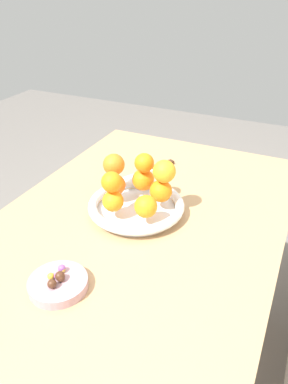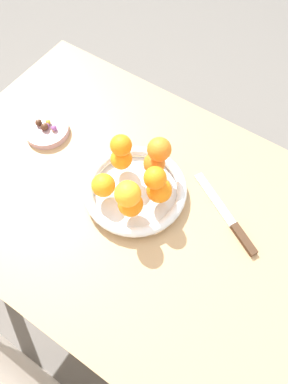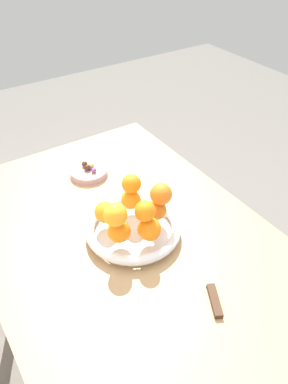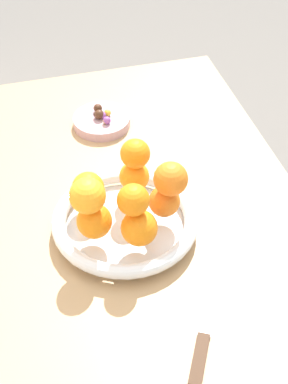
% 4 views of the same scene
% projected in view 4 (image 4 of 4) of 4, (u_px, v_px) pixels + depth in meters
% --- Properties ---
extents(dining_table, '(1.10, 0.76, 0.74)m').
position_uv_depth(dining_table, '(116.00, 260.00, 1.16)').
color(dining_table, tan).
rests_on(dining_table, ground_plane).
extents(fruit_bowl, '(0.27, 0.27, 0.04)m').
position_uv_depth(fruit_bowl, '(125.00, 222.00, 1.08)').
color(fruit_bowl, silver).
rests_on(fruit_bowl, dining_table).
extents(candy_dish, '(0.13, 0.13, 0.02)m').
position_uv_depth(candy_dish, '(102.00, 121.00, 1.32)').
color(candy_dish, '#B28C99').
rests_on(candy_dish, dining_table).
extents(orange_0, '(0.06, 0.06, 0.06)m').
position_uv_depth(orange_0, '(94.00, 221.00, 1.01)').
color(orange_0, orange).
rests_on(orange_0, fruit_bowl).
extents(orange_1, '(0.06, 0.06, 0.06)m').
position_uv_depth(orange_1, '(139.00, 228.00, 1.00)').
color(orange_1, orange).
rests_on(orange_1, fruit_bowl).
extents(orange_2, '(0.06, 0.06, 0.06)m').
position_uv_depth(orange_2, '(164.00, 201.00, 1.05)').
color(orange_2, orange).
rests_on(orange_2, fruit_bowl).
extents(orange_3, '(0.06, 0.06, 0.06)m').
position_uv_depth(orange_3, '(134.00, 176.00, 1.10)').
color(orange_3, orange).
rests_on(orange_3, fruit_bowl).
extents(orange_4, '(0.06, 0.06, 0.06)m').
position_uv_depth(orange_4, '(88.00, 188.00, 1.07)').
color(orange_4, orange).
rests_on(orange_4, fruit_bowl).
extents(orange_5, '(0.06, 0.06, 0.06)m').
position_uv_depth(orange_5, '(135.00, 154.00, 1.06)').
color(orange_5, orange).
rests_on(orange_5, orange_3).
extents(orange_6, '(0.06, 0.06, 0.06)m').
position_uv_depth(orange_6, '(133.00, 200.00, 0.96)').
color(orange_6, orange).
rests_on(orange_6, orange_1).
extents(orange_7, '(0.06, 0.06, 0.06)m').
position_uv_depth(orange_7, '(171.00, 179.00, 1.01)').
color(orange_7, orange).
rests_on(orange_7, orange_2).
extents(orange_8, '(0.06, 0.06, 0.06)m').
position_uv_depth(orange_8, '(87.00, 196.00, 0.97)').
color(orange_8, orange).
rests_on(orange_8, orange_0).
extents(candy_ball_0, '(0.02, 0.02, 0.02)m').
position_uv_depth(candy_ball_0, '(98.00, 108.00, 1.32)').
color(candy_ball_0, '#472819').
rests_on(candy_ball_0, candy_dish).
extents(candy_ball_1, '(0.02, 0.02, 0.02)m').
position_uv_depth(candy_ball_1, '(102.00, 115.00, 1.31)').
color(candy_ball_1, '#8C4C99').
rests_on(candy_ball_1, candy_dish).
extents(candy_ball_2, '(0.02, 0.02, 0.02)m').
position_uv_depth(candy_ball_2, '(107.00, 120.00, 1.29)').
color(candy_ball_2, '#8C4C99').
rests_on(candy_ball_2, candy_dish).
extents(candy_ball_3, '(0.02, 0.02, 0.02)m').
position_uv_depth(candy_ball_3, '(98.00, 115.00, 1.31)').
color(candy_ball_3, '#472819').
rests_on(candy_ball_3, candy_dish).
extents(candy_ball_4, '(0.01, 0.01, 0.01)m').
position_uv_depth(candy_ball_4, '(106.00, 121.00, 1.29)').
color(candy_ball_4, gold).
rests_on(candy_ball_4, candy_dish).
extents(candy_ball_5, '(0.02, 0.02, 0.02)m').
position_uv_depth(candy_ball_5, '(99.00, 114.00, 1.31)').
color(candy_ball_5, '#472819').
rests_on(candy_ball_5, candy_dish).
extents(candy_ball_6, '(0.02, 0.02, 0.02)m').
position_uv_depth(candy_ball_6, '(108.00, 113.00, 1.32)').
color(candy_ball_6, gold).
rests_on(candy_ball_6, candy_dish).
extents(knife, '(0.24, 0.14, 0.01)m').
position_uv_depth(knife, '(205.00, 327.00, 0.93)').
color(knife, '#3F2819').
rests_on(knife, dining_table).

